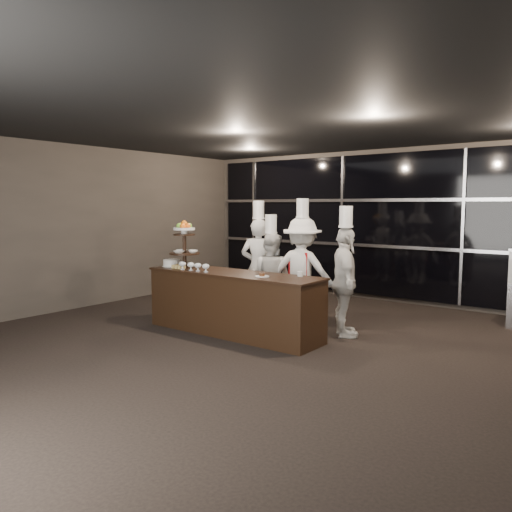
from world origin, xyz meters
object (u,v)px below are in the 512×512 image
Objects in this scene: chef_c at (302,271)px; chef_d at (345,281)px; chef_b at (271,276)px; buffet_counter at (233,303)px; chef_a at (259,266)px; layer_cake at (171,263)px; display_stand at (184,241)px.

chef_c is 0.91m from chef_d.
chef_b is at bearing 174.45° from chef_d.
buffet_counter is 1.44× the size of chef_a.
chef_b is (1.22, 1.06, -0.23)m from layer_cake.
chef_c reaches higher than display_stand.
buffet_counter is 1.67m from chef_d.
chef_a is (-0.40, 1.16, 0.40)m from buffet_counter.
layer_cake reaches higher than buffet_counter.
layer_cake is 0.16× the size of chef_d.
chef_b is at bearing 92.01° from buffet_counter.
buffet_counter is 1.41× the size of chef_c.
chef_d is (2.38, 0.87, -0.52)m from display_stand.
display_stand is at bearing -133.82° from chef_b.
chef_c reaches higher than buffet_counter.
chef_d reaches higher than chef_b.
layer_cake is (-0.25, -0.05, -0.37)m from display_stand.
buffet_counter is at bearing -70.81° from chef_a.
chef_d is at bearing -15.30° from chef_c.
chef_d is at bearing 32.15° from buffet_counter.
layer_cake is at bearing -160.77° from chef_d.
layer_cake is 0.15× the size of chef_c.
chef_a is (0.60, 1.16, -0.47)m from display_stand.
layer_cake is 0.15× the size of chef_a.
chef_c is (1.75, 1.16, -0.11)m from layer_cake.
chef_a is at bearing 109.19° from buffet_counter.
chef_d is (0.88, -0.24, -0.05)m from chef_c.
chef_a is 1.04× the size of chef_d.
chef_a reaches higher than chef_b.
layer_cake is at bearing -177.71° from buffet_counter.
chef_a reaches higher than buffet_counter.
display_stand reaches higher than buffet_counter.
buffet_counter is at bearing 0.01° from display_stand.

